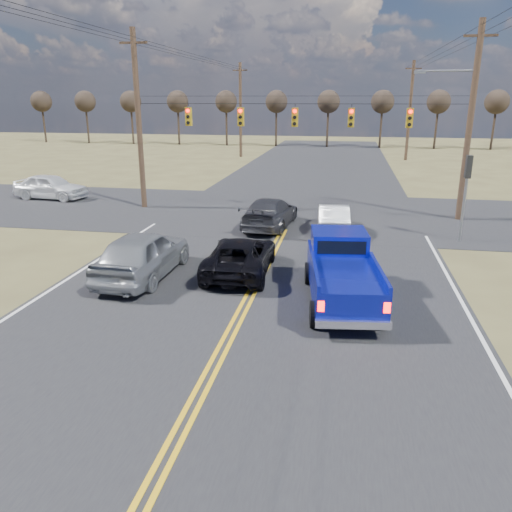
% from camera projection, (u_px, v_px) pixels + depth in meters
% --- Properties ---
extents(ground, '(160.00, 160.00, 0.00)m').
position_uv_depth(ground, '(208.00, 378.00, 11.70)').
color(ground, brown).
rests_on(ground, ground).
extents(road_main, '(14.00, 120.00, 0.02)m').
position_uv_depth(road_main, '(272.00, 254.00, 21.08)').
color(road_main, '#28282B').
rests_on(road_main, ground).
extents(road_cross, '(120.00, 12.00, 0.02)m').
position_uv_depth(road_cross, '(293.00, 213.00, 28.59)').
color(road_cross, '#28282B').
rests_on(road_cross, ground).
extents(signal_gantry, '(19.60, 4.83, 10.00)m').
position_uv_depth(signal_gantry, '(304.00, 122.00, 26.78)').
color(signal_gantry, '#473323').
rests_on(signal_gantry, ground).
extents(utility_poles, '(19.60, 58.32, 10.00)m').
position_uv_depth(utility_poles, '(293.00, 119.00, 26.08)').
color(utility_poles, '#473323').
rests_on(utility_poles, ground).
extents(treeline, '(87.00, 117.80, 7.40)m').
position_uv_depth(treeline, '(308.00, 107.00, 35.28)').
color(treeline, '#33261C').
rests_on(treeline, ground).
extents(pickup_truck, '(2.70, 5.63, 2.04)m').
position_uv_depth(pickup_truck, '(342.00, 272.00, 15.83)').
color(pickup_truck, black).
rests_on(pickup_truck, ground).
extents(silver_suv, '(2.23, 5.24, 1.77)m').
position_uv_depth(silver_suv, '(143.00, 254.00, 18.08)').
color(silver_suv, gray).
rests_on(silver_suv, ground).
extents(black_suv, '(2.42, 4.94, 1.35)m').
position_uv_depth(black_suv, '(240.00, 256.00, 18.54)').
color(black_suv, black).
rests_on(black_suv, ground).
extents(white_car_queue, '(1.72, 4.20, 1.35)m').
position_uv_depth(white_car_queue, '(333.00, 218.00, 24.48)').
color(white_car_queue, white).
rests_on(white_car_queue, ground).
extents(dgrey_car_queue, '(2.55, 5.29, 1.49)m').
position_uv_depth(dgrey_car_queue, '(270.00, 213.00, 25.25)').
color(dgrey_car_queue, '#36363B').
rests_on(dgrey_car_queue, ground).
extents(cross_car_west, '(2.37, 4.93, 1.62)m').
position_uv_depth(cross_car_west, '(50.00, 187.00, 32.40)').
color(cross_car_west, white).
rests_on(cross_car_west, ground).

